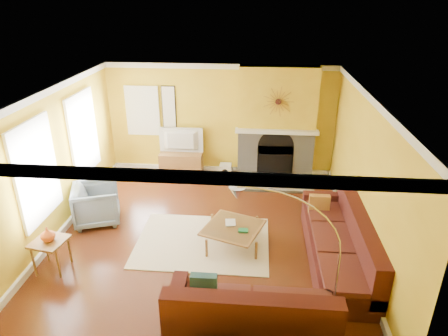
# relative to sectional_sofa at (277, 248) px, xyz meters

# --- Properties ---
(floor) EXTENTS (5.50, 6.00, 0.02)m
(floor) POSITION_rel_sectional_sofa_xyz_m (-1.28, 0.92, -0.46)
(floor) COLOR #602B14
(floor) RESTS_ON ground
(ceiling) EXTENTS (5.50, 6.00, 0.02)m
(ceiling) POSITION_rel_sectional_sofa_xyz_m (-1.28, 0.92, 2.26)
(ceiling) COLOR white
(ceiling) RESTS_ON ground
(wall_back) EXTENTS (5.50, 0.02, 2.70)m
(wall_back) POSITION_rel_sectional_sofa_xyz_m (-1.28, 3.93, 0.90)
(wall_back) COLOR gold
(wall_back) RESTS_ON ground
(wall_front) EXTENTS (5.50, 0.02, 2.70)m
(wall_front) POSITION_rel_sectional_sofa_xyz_m (-1.28, -2.09, 0.90)
(wall_front) COLOR gold
(wall_front) RESTS_ON ground
(wall_left) EXTENTS (0.02, 6.00, 2.70)m
(wall_left) POSITION_rel_sectional_sofa_xyz_m (-4.04, 0.92, 0.90)
(wall_left) COLOR gold
(wall_left) RESTS_ON ground
(wall_right) EXTENTS (0.02, 6.00, 2.70)m
(wall_right) POSITION_rel_sectional_sofa_xyz_m (1.48, 0.92, 0.90)
(wall_right) COLOR gold
(wall_right) RESTS_ON ground
(baseboard) EXTENTS (5.50, 6.00, 0.12)m
(baseboard) POSITION_rel_sectional_sofa_xyz_m (-1.28, 0.92, -0.39)
(baseboard) COLOR white
(baseboard) RESTS_ON floor
(crown_molding) EXTENTS (5.50, 6.00, 0.12)m
(crown_molding) POSITION_rel_sectional_sofa_xyz_m (-1.28, 0.92, 2.19)
(crown_molding) COLOR white
(crown_molding) RESTS_ON ceiling
(window_left_near) EXTENTS (0.06, 1.22, 1.72)m
(window_left_near) POSITION_rel_sectional_sofa_xyz_m (-4.00, 2.22, 1.05)
(window_left_near) COLOR white
(window_left_near) RESTS_ON wall_left
(window_left_far) EXTENTS (0.06, 1.22, 1.72)m
(window_left_far) POSITION_rel_sectional_sofa_xyz_m (-4.00, 0.32, 1.05)
(window_left_far) COLOR white
(window_left_far) RESTS_ON wall_left
(window_back) EXTENTS (0.82, 0.06, 1.22)m
(window_back) POSITION_rel_sectional_sofa_xyz_m (-3.18, 3.88, 1.10)
(window_back) COLOR white
(window_back) RESTS_ON wall_back
(wall_art) EXTENTS (0.34, 0.04, 1.14)m
(wall_art) POSITION_rel_sectional_sofa_xyz_m (-2.53, 3.89, 1.15)
(wall_art) COLOR white
(wall_art) RESTS_ON wall_back
(fireplace) EXTENTS (1.80, 0.40, 2.70)m
(fireplace) POSITION_rel_sectional_sofa_xyz_m (0.07, 3.72, 0.90)
(fireplace) COLOR gray
(fireplace) RESTS_ON floor
(mantel) EXTENTS (1.92, 0.22, 0.08)m
(mantel) POSITION_rel_sectional_sofa_xyz_m (0.07, 3.48, 0.80)
(mantel) COLOR white
(mantel) RESTS_ON fireplace
(hearth) EXTENTS (1.80, 0.70, 0.06)m
(hearth) POSITION_rel_sectional_sofa_xyz_m (0.07, 3.17, -0.42)
(hearth) COLOR gray
(hearth) RESTS_ON floor
(sunburst) EXTENTS (0.70, 0.04, 0.70)m
(sunburst) POSITION_rel_sectional_sofa_xyz_m (0.07, 3.49, 1.50)
(sunburst) COLOR olive
(sunburst) RESTS_ON fireplace
(rug) EXTENTS (2.40, 1.80, 0.02)m
(rug) POSITION_rel_sectional_sofa_xyz_m (-1.30, 0.72, -0.44)
(rug) COLOR beige
(rug) RESTS_ON floor
(sectional_sofa) EXTENTS (2.94, 3.57, 0.90)m
(sectional_sofa) POSITION_rel_sectional_sofa_xyz_m (0.00, 0.00, 0.00)
(sectional_sofa) COLOR #471916
(sectional_sofa) RESTS_ON floor
(coffee_table) EXTENTS (1.21, 1.21, 0.37)m
(coffee_table) POSITION_rel_sectional_sofa_xyz_m (-0.75, 0.71, -0.26)
(coffee_table) COLOR white
(coffee_table) RESTS_ON floor
(media_console) EXTENTS (1.04, 0.47, 0.57)m
(media_console) POSITION_rel_sectional_sofa_xyz_m (-2.23, 3.62, -0.16)
(media_console) COLOR olive
(media_console) RESTS_ON floor
(tv) EXTENTS (1.08, 0.15, 0.62)m
(tv) POSITION_rel_sectional_sofa_xyz_m (-2.23, 3.62, 0.43)
(tv) COLOR black
(tv) RESTS_ON media_console
(subwoofer) EXTENTS (0.29, 0.29, 0.29)m
(subwoofer) POSITION_rel_sectional_sofa_xyz_m (-1.13, 3.67, -0.31)
(subwoofer) COLOR white
(subwoofer) RESTS_ON floor
(armchair) EXTENTS (1.09, 1.07, 0.78)m
(armchair) POSITION_rel_sectional_sofa_xyz_m (-3.47, 1.27, -0.06)
(armchair) COLOR slate
(armchair) RESTS_ON floor
(side_table) EXTENTS (0.59, 0.59, 0.56)m
(side_table) POSITION_rel_sectional_sofa_xyz_m (-3.65, -0.26, -0.17)
(side_table) COLOR olive
(side_table) RESTS_ON floor
(vase) EXTENTS (0.30, 0.30, 0.24)m
(vase) POSITION_rel_sectional_sofa_xyz_m (-3.65, -0.26, 0.23)
(vase) COLOR #D8591E
(vase) RESTS_ON side_table
(book) EXTENTS (0.21, 0.26, 0.02)m
(book) POSITION_rel_sectional_sofa_xyz_m (-0.89, 0.81, -0.06)
(book) COLOR white
(book) RESTS_ON coffee_table
(arc_lamp) EXTENTS (1.36, 0.36, 2.14)m
(arc_lamp) POSITION_rel_sectional_sofa_xyz_m (0.10, -1.25, 0.62)
(arc_lamp) COLOR silver
(arc_lamp) RESTS_ON floor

